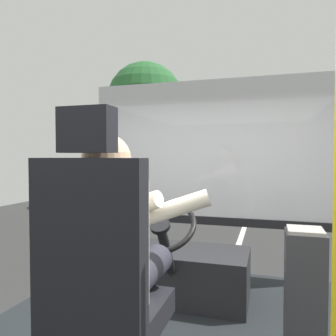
{
  "coord_description": "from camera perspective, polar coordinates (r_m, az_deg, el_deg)",
  "views": [
    {
      "loc": [
        0.58,
        -1.72,
        1.89
      ],
      "look_at": [
        -0.31,
        1.21,
        1.78
      ],
      "focal_mm": 35.12,
      "sensor_mm": 36.0,
      "label": 1
    }
  ],
  "objects": [
    {
      "name": "bus_driver",
      "position": [
        1.58,
        -9.44,
        -12.34
      ],
      "size": [
        0.84,
        0.63,
        0.76
      ],
      "color": "#282833",
      "rests_on": "driver_seat"
    },
    {
      "name": "driver_seat",
      "position": [
        1.54,
        -11.5,
        -19.98
      ],
      "size": [
        0.48,
        0.48,
        1.37
      ],
      "color": "black",
      "rests_on": "bus_floor"
    },
    {
      "name": "street_tree",
      "position": [
        13.0,
        -3.96,
        11.46
      ],
      "size": [
        2.92,
        2.92,
        5.5
      ],
      "color": "#4C3828",
      "rests_on": "ground"
    },
    {
      "name": "ground",
      "position": [
        10.71,
        13.73,
        -8.28
      ],
      "size": [
        18.0,
        44.0,
        0.06
      ],
      "color": "#2D2D2D"
    },
    {
      "name": "fare_box",
      "position": [
        2.21,
        22.59,
        -19.26
      ],
      "size": [
        0.22,
        0.23,
        0.75
      ],
      "color": "#333338",
      "rests_on": "bus_floor"
    },
    {
      "name": "windshield_panel",
      "position": [
        3.39,
        7.05,
        -0.06
      ],
      "size": [
        2.5,
        0.08,
        1.48
      ],
      "color": "silver"
    },
    {
      "name": "steering_console",
      "position": [
        2.83,
        2.07,
        -17.56
      ],
      "size": [
        1.1,
        1.03,
        0.86
      ],
      "color": "black",
      "rests_on": "bus_floor"
    }
  ]
}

